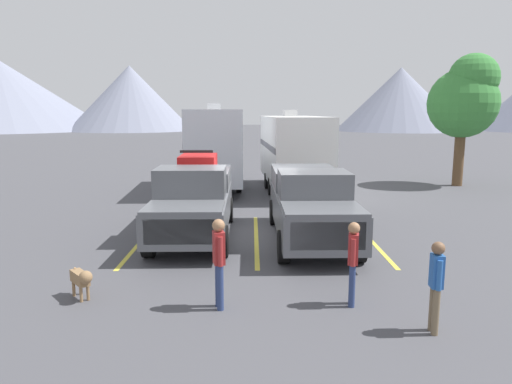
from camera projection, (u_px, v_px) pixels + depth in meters
The scene contains 14 objects.
ground_plane at pixel (256, 232), 14.25m from camera, with size 240.00×240.00×0.00m, color #47474C.
pickup_truck_a at pixel (194, 198), 13.74m from camera, with size 2.18×5.61×2.46m.
pickup_truck_b at pixel (310, 202), 13.33m from camera, with size 2.15×5.83×2.05m.
lot_stripe_a at pixel (143, 239), 13.47m from camera, with size 0.12×5.50×0.01m, color gold.
lot_stripe_b at pixel (256, 239), 13.50m from camera, with size 0.12×5.50×0.01m, color gold.
lot_stripe_c at pixel (369, 238), 13.53m from camera, with size 0.12×5.50×0.01m, color gold.
camper_trailer_a at pixel (214, 145), 21.42m from camera, with size 2.75×7.30×4.01m.
camper_trailer_b at pixel (293, 149), 21.23m from camera, with size 2.83×8.52×3.71m.
person_a at pixel (436, 281), 7.62m from camera, with size 0.21×0.34×1.56m.
person_b at pixel (219, 257), 8.57m from camera, with size 0.25×0.37×1.70m.
person_c at pixel (353, 258), 8.71m from camera, with size 0.24×0.35×1.61m.
dog at pixel (82, 279), 9.05m from camera, with size 0.59×0.66×0.64m.
tree_a at pixel (465, 98), 22.48m from camera, with size 3.32×3.32×6.35m.
mountain_ridge at pixel (253, 92), 90.66m from camera, with size 150.18×44.32×17.12m.
Camera 1 is at (-0.12, -13.84, 3.62)m, focal length 32.85 mm.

